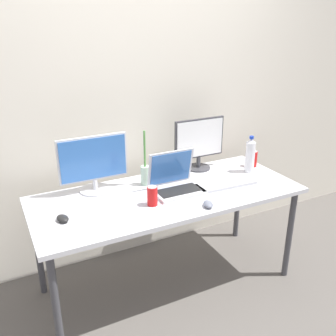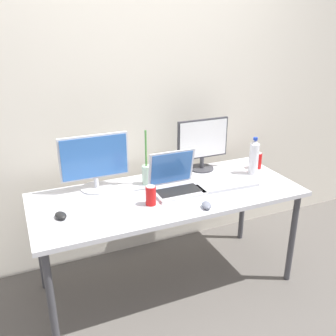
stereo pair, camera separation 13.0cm
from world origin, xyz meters
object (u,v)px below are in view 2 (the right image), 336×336
monitor_left (95,162)px  laptop_silver (175,182)px  keyboard_main (227,186)px  mouse_by_laptop (206,205)px  work_desk (168,201)px  water_bottle (254,157)px  bamboo_vase (146,173)px  mouse_by_keyboard (61,215)px  soda_can_by_laptop (151,195)px  monitor_center (203,143)px  soda_can_near_keyboard (257,160)px

monitor_left → laptop_silver: bearing=-25.8°
keyboard_main → mouse_by_laptop: (-0.28, -0.22, 0.01)m
work_desk → keyboard_main: size_ratio=4.16×
water_bottle → bamboo_vase: (-0.81, 0.13, -0.05)m
mouse_by_keyboard → soda_can_by_laptop: soda_can_by_laptop is taller
keyboard_main → work_desk: bearing=172.8°
laptop_silver → keyboard_main: size_ratio=0.76×
work_desk → water_bottle: water_bottle is taller
mouse_by_laptop → bamboo_vase: bamboo_vase is taller
water_bottle → bamboo_vase: size_ratio=0.72×
mouse_by_keyboard → water_bottle: size_ratio=0.33×
bamboo_vase → monitor_left: bearing=170.3°
monitor_center → work_desk: bearing=-144.9°
mouse_by_keyboard → mouse_by_laptop: (0.85, -0.23, 0.00)m
laptop_silver → keyboard_main: laptop_silver is taller
work_desk → bamboo_vase: (-0.08, 0.20, 0.14)m
monitor_center → keyboard_main: monitor_center is taller
monitor_left → keyboard_main: monitor_left is taller
monitor_center → soda_can_near_keyboard: (0.41, -0.15, -0.15)m
work_desk → monitor_center: size_ratio=4.35×
soda_can_near_keyboard → soda_can_by_laptop: 1.02m
laptop_silver → keyboard_main: bearing=-14.9°
work_desk → monitor_left: bearing=149.0°
monitor_center → water_bottle: (0.31, -0.23, -0.08)m
laptop_silver → mouse_by_keyboard: (-0.78, -0.08, -0.04)m
soda_can_by_laptop → bamboo_vase: 0.32m
keyboard_main → soda_can_by_laptop: 0.59m
work_desk → bamboo_vase: size_ratio=4.59×
laptop_silver → mouse_by_laptop: laptop_silver is taller
laptop_silver → mouse_by_keyboard: laptop_silver is taller
mouse_by_laptop → soda_can_by_laptop: soda_can_by_laptop is taller
water_bottle → mouse_by_keyboard: bearing=-175.0°
work_desk → laptop_silver: size_ratio=5.46×
keyboard_main → mouse_by_keyboard: (-1.13, 0.01, 0.01)m
mouse_by_keyboard → soda_can_by_laptop: size_ratio=0.75×
mouse_by_keyboard → soda_can_by_laptop: bearing=-18.3°
keyboard_main → monitor_left: bearing=161.6°
monitor_left → keyboard_main: bearing=-21.4°
laptop_silver → water_bottle: 0.67m
mouse_by_keyboard → bamboo_vase: (0.63, 0.26, 0.07)m
monitor_left → soda_can_by_laptop: 0.47m
laptop_silver → soda_can_by_laptop: laptop_silver is taller
laptop_silver → mouse_by_laptop: size_ratio=3.51×
work_desk → bamboo_vase: bamboo_vase is taller
monitor_center → laptop_silver: size_ratio=1.26×
mouse_by_keyboard → monitor_left: bearing=34.5°
water_bottle → keyboard_main: bearing=-156.1°
work_desk → monitor_left: 0.56m
soda_can_by_laptop → mouse_by_laptop: bearing=-31.0°
work_desk → soda_can_near_keyboard: soda_can_near_keyboard is taller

